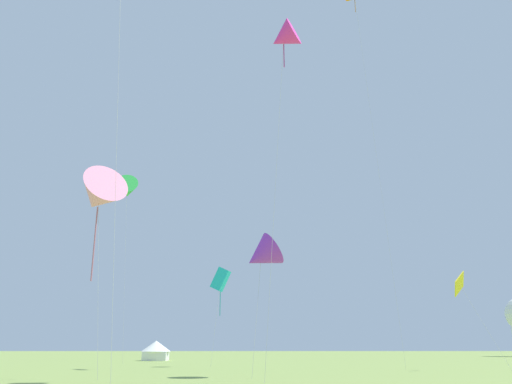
{
  "coord_description": "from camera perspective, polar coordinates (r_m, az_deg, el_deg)",
  "views": [
    {
      "loc": [
        -0.39,
        -2.82,
        1.87
      ],
      "look_at": [
        0.0,
        32.0,
        12.25
      ],
      "focal_mm": 36.31,
      "sensor_mm": 36.0,
      "label": 1
    }
  ],
  "objects": [
    {
      "name": "kite_purple_delta",
      "position": [
        34.5,
        0.58,
        -7.02
      ],
      "size": [
        3.29,
        2.82,
        9.13
      ],
      "color": "purple",
      "rests_on": "ground"
    },
    {
      "name": "kite_pink_delta",
      "position": [
        34.85,
        -16.94,
        -0.36
      ],
      "size": [
        4.47,
        4.59,
        13.06
      ],
      "color": "pink",
      "rests_on": "ground"
    },
    {
      "name": "kite_cyan_box",
      "position": [
        51.34,
        -3.92,
        -9.59
      ],
      "size": [
        2.06,
        1.47,
        9.3
      ],
      "color": "#1EB7CC",
      "rests_on": "ground"
    },
    {
      "name": "kite_magenta_delta",
      "position": [
        35.83,
        3.06,
        16.62
      ],
      "size": [
        2.82,
        2.68,
        22.69
      ],
      "color": "#E02DA3",
      "rests_on": "ground"
    },
    {
      "name": "kite_yellow_diamond",
      "position": [
        46.6,
        21.51,
        -9.45
      ],
      "size": [
        3.17,
        3.03,
        7.85
      ],
      "color": "yellow",
      "rests_on": "ground"
    },
    {
      "name": "festival_tent_center",
      "position": [
        72.73,
        -10.96,
        -16.68
      ],
      "size": [
        3.89,
        3.89,
        2.53
      ],
      "color": "white",
      "rests_on": "ground"
    },
    {
      "name": "kite_green_delta",
      "position": [
        64.67,
        -14.05,
        0.24
      ],
      "size": [
        3.23,
        3.69,
        21.82
      ],
      "color": "green",
      "rests_on": "ground"
    }
  ]
}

